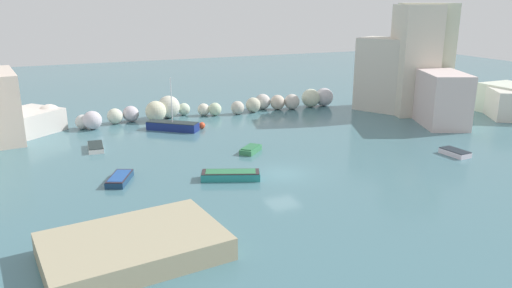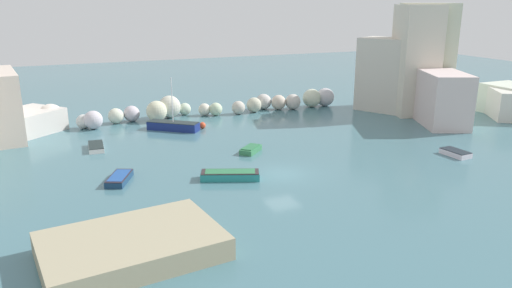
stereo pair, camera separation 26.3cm
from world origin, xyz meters
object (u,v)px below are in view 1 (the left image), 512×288
Objects in this scene: channel_buoy at (202,125)px; moored_boat_0 at (231,175)px; moored_boat_2 at (251,149)px; stone_dock at (134,246)px; moored_boat_4 at (96,147)px; moored_boat_5 at (120,178)px; moored_boat_1 at (455,153)px; moored_boat_3 at (173,126)px.

channel_buoy reaches higher than moored_boat_0.
moored_boat_0 is 7.12m from moored_boat_2.
stone_dock reaches higher than moored_boat_0.
moored_boat_4 is 9.51m from moored_boat_5.
moored_boat_4 is at bearing -150.94° from moored_boat_5.
moored_boat_1 is (17.81, -17.81, -0.10)m from channel_buoy.
moored_boat_3 is at bearing 113.12° from moored_boat_0.
moored_boat_3 is at bearing 71.85° from stone_dock.
moored_boat_2 is at bearing -27.79° from moored_boat_3.
moored_boat_5 is at bearing -104.09° from moored_boat_1.
channel_buoy reaches higher than moored_boat_5.
moored_boat_5 is at bearing 150.72° from moored_boat_2.
channel_buoy is 10.03m from moored_boat_2.
moored_boat_3 is (-3.04, 0.54, 0.12)m from channel_buoy.
moored_boat_3 is (-0.50, 16.30, 0.13)m from moored_boat_0.
moored_boat_2 is 12.36m from moored_boat_5.
channel_buoy is at bearing 65.43° from stone_dock.
channel_buoy is 16.67m from moored_boat_5.
moored_boat_5 is at bearing -177.87° from moored_boat_0.
stone_dock is at bearing -69.53° from moored_boat_3.
moored_boat_3 is 1.64× the size of moored_boat_5.
moored_boat_1 is (20.35, -2.05, -0.09)m from moored_boat_0.
moored_boat_2 reaches higher than moored_boat_5.
moored_boat_5 is (-7.40, -13.54, -0.20)m from moored_boat_3.
moored_boat_3 reaches higher than stone_dock.
stone_dock reaches higher than moored_boat_1.
stone_dock is 21.35m from moored_boat_4.
moored_boat_2 is 0.76× the size of moored_boat_5.
channel_buoy is 0.12× the size of moored_boat_3.
moored_boat_3 reaches higher than moored_boat_0.
moored_boat_3 reaches higher than channel_buoy.
channel_buoy is 0.22× the size of moored_boat_4.
moored_boat_4 is at bearing 89.66° from stone_dock.
moored_boat_5 is (-10.44, -13.00, -0.07)m from channel_buoy.
moored_boat_4 is (-29.05, 14.28, -0.02)m from moored_boat_1.
moored_boat_2 is at bearing -120.31° from moored_boat_1.
moored_boat_0 is at bearing 38.39° from moored_boat_4.
channel_buoy is (11.37, 24.87, -0.28)m from stone_dock.
moored_boat_4 is at bearing 109.67° from moored_boat_2.
stone_dock is 13.25× the size of channel_buoy.
stone_dock is at bearing -174.54° from moored_boat_2.
moored_boat_4 is (-8.21, -4.07, -0.24)m from moored_boat_3.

